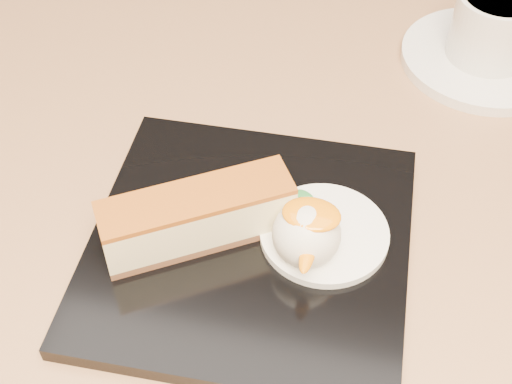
% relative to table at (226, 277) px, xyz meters
% --- Properties ---
extents(table, '(0.80, 0.80, 0.72)m').
position_rel_table_xyz_m(table, '(0.00, 0.00, 0.00)').
color(table, black).
rests_on(table, ground).
extents(dessert_plate, '(0.23, 0.23, 0.01)m').
position_rel_table_xyz_m(dessert_plate, '(0.04, -0.08, 0.16)').
color(dessert_plate, black).
rests_on(dessert_plate, table).
extents(cheesecake, '(0.13, 0.10, 0.04)m').
position_rel_table_xyz_m(cheesecake, '(0.01, -0.08, 0.19)').
color(cheesecake, brown).
rests_on(cheesecake, dessert_plate).
extents(cream_smear, '(0.09, 0.09, 0.01)m').
position_rel_table_xyz_m(cream_smear, '(0.09, -0.06, 0.17)').
color(cream_smear, white).
rests_on(cream_smear, dessert_plate).
extents(ice_cream_scoop, '(0.05, 0.05, 0.05)m').
position_rel_table_xyz_m(ice_cream_scoop, '(0.08, -0.08, 0.19)').
color(ice_cream_scoop, white).
rests_on(ice_cream_scoop, cream_smear).
extents(mango_sauce, '(0.04, 0.03, 0.01)m').
position_rel_table_xyz_m(mango_sauce, '(0.09, -0.08, 0.21)').
color(mango_sauce, orange).
rests_on(mango_sauce, ice_cream_scoop).
extents(mint_sprig, '(0.04, 0.03, 0.00)m').
position_rel_table_xyz_m(mint_sprig, '(0.06, -0.04, 0.17)').
color(mint_sprig, '#2A8036').
rests_on(mint_sprig, cream_smear).
extents(saucer, '(0.15, 0.15, 0.01)m').
position_rel_table_xyz_m(saucer, '(0.20, 0.18, 0.16)').
color(saucer, white).
rests_on(saucer, table).
extents(coffee_cup, '(0.10, 0.07, 0.06)m').
position_rel_table_xyz_m(coffee_cup, '(0.20, 0.18, 0.20)').
color(coffee_cup, white).
rests_on(coffee_cup, saucer).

